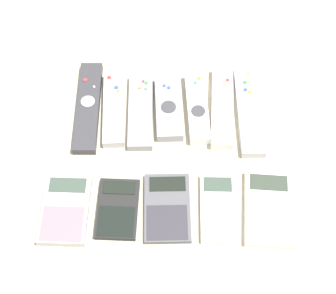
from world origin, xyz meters
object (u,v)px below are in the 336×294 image
(remote_2, at_px, (141,111))
(calculator_1, at_px, (118,209))
(remote_0, at_px, (88,107))
(remote_5, at_px, (222,107))
(calculator_3, at_px, (218,208))
(remote_3, at_px, (170,108))
(calculator_2, at_px, (169,208))
(remote_1, at_px, (114,109))
(remote_6, at_px, (249,111))
(calculator_0, at_px, (65,210))
(calculator_4, at_px, (269,209))
(remote_4, at_px, (197,107))

(remote_2, distance_m, calculator_1, 0.22)
(remote_0, relative_size, remote_5, 1.12)
(remote_0, bearing_deg, calculator_3, -41.51)
(remote_0, xyz_separation_m, remote_2, (0.11, -0.01, 0.00))
(remote_3, bearing_deg, remote_0, 176.29)
(remote_0, height_order, remote_3, remote_3)
(calculator_1, bearing_deg, calculator_2, 3.77)
(remote_1, height_order, remote_5, remote_5)
(remote_6, bearing_deg, calculator_3, -109.42)
(remote_2, bearing_deg, remote_1, 173.06)
(remote_5, distance_m, calculator_0, 0.38)
(calculator_2, xyz_separation_m, calculator_4, (0.18, -0.00, 0.00))
(remote_5, height_order, calculator_2, remote_5)
(remote_1, height_order, remote_6, same)
(calculator_1, xyz_separation_m, calculator_2, (0.10, 0.00, -0.00))
(remote_4, distance_m, calculator_2, 0.23)
(remote_6, distance_m, calculator_0, 0.42)
(remote_4, height_order, calculator_1, remote_4)
(calculator_4, bearing_deg, remote_3, 132.87)
(remote_4, height_order, calculator_3, remote_4)
(calculator_3, bearing_deg, remote_1, 133.44)
(remote_6, bearing_deg, calculator_2, -128.07)
(calculator_2, distance_m, calculator_3, 0.09)
(calculator_1, bearing_deg, remote_4, 58.25)
(remote_6, distance_m, calculator_2, 0.27)
(remote_2, xyz_separation_m, calculator_3, (0.15, -0.22, -0.00))
(remote_1, bearing_deg, remote_0, 172.15)
(calculator_3, bearing_deg, remote_0, 139.41)
(remote_0, xyz_separation_m, remote_6, (0.33, -0.01, 0.00))
(remote_0, relative_size, calculator_2, 1.57)
(remote_3, relative_size, calculator_2, 1.11)
(remote_1, xyz_separation_m, remote_4, (0.17, 0.00, 0.00))
(remote_3, xyz_separation_m, calculator_4, (0.18, -0.22, -0.00))
(remote_2, distance_m, remote_6, 0.22)
(remote_2, relative_size, remote_5, 0.92)
(remote_2, xyz_separation_m, calculator_4, (0.24, -0.22, -0.00))
(remote_0, xyz_separation_m, calculator_3, (0.26, -0.23, -0.00))
(remote_1, relative_size, calculator_3, 1.32)
(calculator_4, bearing_deg, calculator_2, -176.89)
(remote_4, distance_m, calculator_3, 0.23)
(remote_5, bearing_deg, calculator_2, -112.55)
(remote_1, bearing_deg, calculator_0, -111.29)
(remote_1, bearing_deg, calculator_3, -49.91)
(remote_0, height_order, calculator_3, remote_0)
(calculator_0, height_order, calculator_1, calculator_0)
(remote_2, height_order, remote_3, remote_3)
(calculator_1, relative_size, calculator_2, 0.87)
(calculator_2, bearing_deg, remote_6, 51.70)
(remote_4, relative_size, remote_5, 0.87)
(remote_0, xyz_separation_m, calculator_4, (0.35, -0.23, -0.00))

